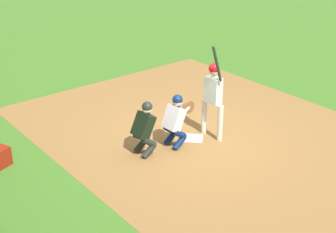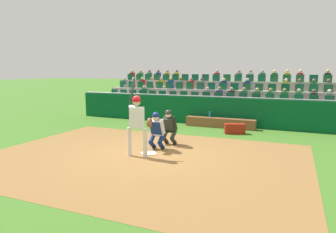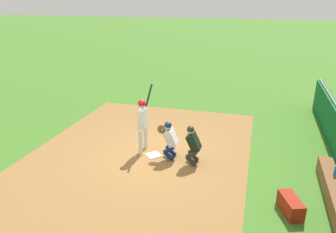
% 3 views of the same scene
% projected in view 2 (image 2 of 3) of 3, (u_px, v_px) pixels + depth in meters
% --- Properties ---
extents(ground_plane, '(160.00, 160.00, 0.00)m').
position_uv_depth(ground_plane, '(149.00, 154.00, 9.47)').
color(ground_plane, '#407424').
extents(infield_dirt_patch, '(9.69, 7.37, 0.01)m').
position_uv_depth(infield_dirt_patch, '(141.00, 158.00, 9.02)').
color(infield_dirt_patch, olive).
rests_on(infield_dirt_patch, ground_plane).
extents(home_plate_marker, '(0.62, 0.62, 0.02)m').
position_uv_depth(home_plate_marker, '(149.00, 153.00, 9.47)').
color(home_plate_marker, white).
rests_on(home_plate_marker, infield_dirt_patch).
extents(batter_at_plate, '(0.67, 0.44, 2.38)m').
position_uv_depth(batter_at_plate, '(137.00, 119.00, 8.98)').
color(batter_at_plate, silver).
rests_on(batter_at_plate, ground_plane).
extents(catcher_crouching, '(0.48, 0.73, 1.29)m').
position_uv_depth(catcher_crouching, '(156.00, 128.00, 9.87)').
color(catcher_crouching, navy).
rests_on(catcher_crouching, ground_plane).
extents(home_plate_umpire, '(0.46, 0.47, 1.28)m').
position_uv_depth(home_plate_umpire, '(169.00, 125.00, 10.54)').
color(home_plate_umpire, '#252925').
rests_on(home_plate_umpire, ground_plane).
extents(dugout_wall, '(14.27, 0.24, 1.41)m').
position_uv_depth(dugout_wall, '(204.00, 111.00, 14.66)').
color(dugout_wall, '#054D23').
rests_on(dugout_wall, ground_plane).
extents(dugout_bench, '(3.24, 0.40, 0.44)m').
position_uv_depth(dugout_bench, '(220.00, 123.00, 13.85)').
color(dugout_bench, brown).
rests_on(dugout_bench, ground_plane).
extents(water_bottle_on_bench, '(0.07, 0.07, 0.28)m').
position_uv_depth(water_bottle_on_bench, '(210.00, 114.00, 14.07)').
color(water_bottle_on_bench, '#2377C3').
rests_on(water_bottle_on_bench, dugout_bench).
extents(equipment_duffel_bag, '(0.90, 0.64, 0.42)m').
position_uv_depth(equipment_duffel_bag, '(235.00, 129.00, 12.49)').
color(equipment_duffel_bag, maroon).
rests_on(equipment_duffel_bag, ground_plane).
extents(bleacher_stand, '(15.32, 4.15, 2.69)m').
position_uv_depth(bleacher_stand, '(223.00, 101.00, 18.11)').
color(bleacher_stand, '#A69C93').
rests_on(bleacher_stand, ground_plane).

